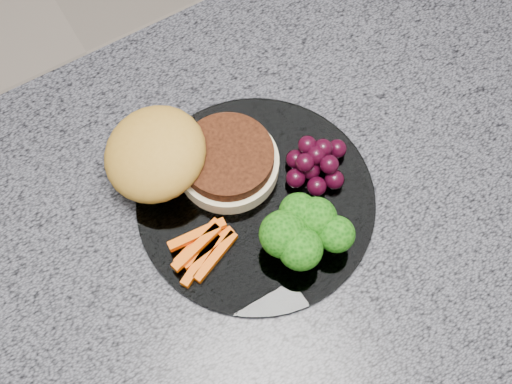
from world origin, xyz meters
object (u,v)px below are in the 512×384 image
island_cabinet (282,319)px  burger (181,158)px  plate (256,201)px  grape_bunch (317,162)px

island_cabinet → burger: burger is taller
island_cabinet → plate: size_ratio=4.62×
burger → grape_bunch: size_ratio=2.58×
burger → grape_bunch: (0.13, -0.07, -0.01)m
grape_bunch → plate: bearing=178.6°
island_cabinet → grape_bunch: 0.49m
island_cabinet → plate: bearing=141.3°
plate → burger: burger is taller
plate → burger: bearing=124.5°
plate → grape_bunch: 0.08m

